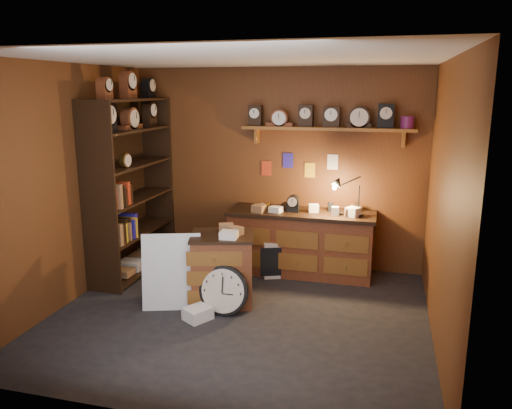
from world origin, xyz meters
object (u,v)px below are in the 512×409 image
object	(u,v)px
shelving_unit	(129,180)
big_round_clock	(224,291)
workbench	(301,239)
low_cabinet	(223,266)

from	to	relation	value
shelving_unit	big_round_clock	xyz separation A→B (m)	(1.61, -0.97, -0.98)
workbench	big_round_clock	bearing A→B (deg)	-112.32
workbench	big_round_clock	world-z (taller)	workbench
shelving_unit	big_round_clock	bearing A→B (deg)	-30.93
shelving_unit	low_cabinet	xyz separation A→B (m)	(1.50, -0.66, -0.81)
workbench	shelving_unit	bearing A→B (deg)	-167.40
big_round_clock	low_cabinet	bearing A→B (deg)	109.99
shelving_unit	low_cabinet	distance (m)	1.83
shelving_unit	workbench	xyz separation A→B (m)	(2.21, 0.49, -0.78)
shelving_unit	workbench	distance (m)	2.40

